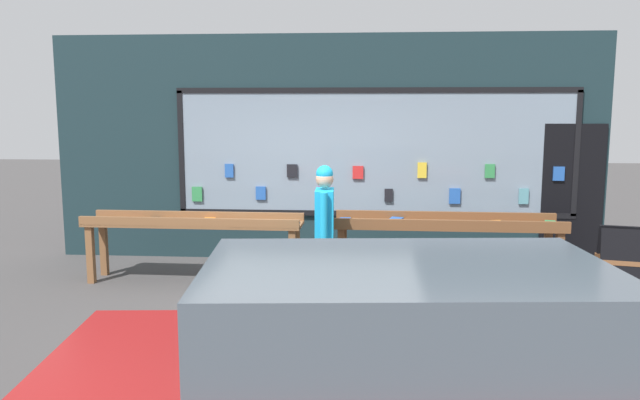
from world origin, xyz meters
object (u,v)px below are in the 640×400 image
at_px(display_table_left, 194,228).
at_px(display_table_right, 447,229).
at_px(small_dog, 286,281).
at_px(parked_car, 405,370).
at_px(person_browsing, 325,222).
at_px(sandwich_board_sign, 619,260).

height_order(display_table_left, display_table_right, display_table_right).
bearing_deg(small_dog, display_table_left, 41.45).
relative_size(display_table_right, small_dog, 5.09).
xyz_separation_m(display_table_left, small_dog, (1.36, -0.90, -0.46)).
bearing_deg(small_dog, parked_car, -176.24).
relative_size(display_table_left, person_browsing, 1.78).
bearing_deg(parked_car, display_table_left, 114.99).
distance_m(display_table_right, small_dog, 2.25).
xyz_separation_m(display_table_right, sandwich_board_sign, (2.15, -0.12, -0.34)).
distance_m(display_table_right, parked_car, 4.48).
height_order(person_browsing, sandwich_board_sign, person_browsing).
xyz_separation_m(person_browsing, parked_car, (0.75, -3.78, -0.22)).
height_order(small_dog, parked_car, parked_car).
xyz_separation_m(display_table_left, sandwich_board_sign, (5.50, -0.12, -0.31)).
bearing_deg(display_table_right, display_table_left, -179.98).
bearing_deg(display_table_right, person_browsing, -158.03).
xyz_separation_m(display_table_right, parked_car, (-0.81, -4.41, -0.03)).
bearing_deg(display_table_left, display_table_right, 0.02).
relative_size(display_table_left, small_dog, 5.09).
height_order(display_table_right, small_dog, display_table_right).
distance_m(display_table_left, display_table_right, 3.36).
bearing_deg(sandwich_board_sign, parked_car, -112.03).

